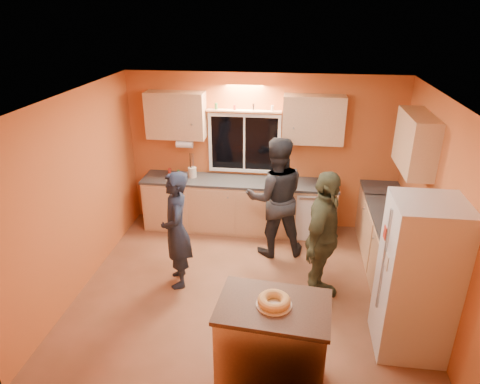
% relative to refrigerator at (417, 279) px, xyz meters
% --- Properties ---
extents(ground, '(4.50, 4.50, 0.00)m').
position_rel_refrigerator_xyz_m(ground, '(-1.89, 0.80, -0.90)').
color(ground, brown).
rests_on(ground, ground).
extents(room_shell, '(4.54, 4.04, 2.61)m').
position_rel_refrigerator_xyz_m(room_shell, '(-1.77, 1.21, 0.72)').
color(room_shell, '#BF6231').
rests_on(room_shell, ground).
extents(back_counter, '(4.23, 0.62, 0.90)m').
position_rel_refrigerator_xyz_m(back_counter, '(-1.88, 2.50, -0.45)').
color(back_counter, tan).
rests_on(back_counter, ground).
extents(right_counter, '(0.62, 1.84, 0.90)m').
position_rel_refrigerator_xyz_m(right_counter, '(0.06, 1.30, -0.45)').
color(right_counter, tan).
rests_on(right_counter, ground).
extents(refrigerator, '(0.72, 0.70, 1.80)m').
position_rel_refrigerator_xyz_m(refrigerator, '(0.00, 0.00, 0.00)').
color(refrigerator, silver).
rests_on(refrigerator, ground).
extents(island, '(1.11, 0.80, 1.02)m').
position_rel_refrigerator_xyz_m(island, '(-1.48, -0.77, -0.38)').
color(island, tan).
rests_on(island, ground).
extents(bundt_pastry, '(0.31, 0.31, 0.09)m').
position_rel_refrigerator_xyz_m(bundt_pastry, '(-1.48, -0.77, 0.16)').
color(bundt_pastry, tan).
rests_on(bundt_pastry, island).
extents(person_left, '(0.55, 0.69, 1.64)m').
position_rel_refrigerator_xyz_m(person_left, '(-2.86, 0.85, -0.08)').
color(person_left, black).
rests_on(person_left, ground).
extents(person_center, '(1.03, 0.88, 1.86)m').
position_rel_refrigerator_xyz_m(person_center, '(-1.60, 1.83, 0.03)').
color(person_center, black).
rests_on(person_center, ground).
extents(person_right, '(0.75, 1.13, 1.79)m').
position_rel_refrigerator_xyz_m(person_right, '(-0.96, 0.73, -0.01)').
color(person_right, '#303220').
rests_on(person_right, ground).
extents(mixing_bowl, '(0.38, 0.38, 0.09)m').
position_rel_refrigerator_xyz_m(mixing_bowl, '(-0.79, 2.46, 0.05)').
color(mixing_bowl, black).
rests_on(mixing_bowl, back_counter).
extents(utensil_crock, '(0.14, 0.14, 0.17)m').
position_rel_refrigerator_xyz_m(utensil_crock, '(-3.04, 2.54, 0.09)').
color(utensil_crock, beige).
rests_on(utensil_crock, back_counter).
extents(potted_plant, '(0.27, 0.24, 0.29)m').
position_rel_refrigerator_xyz_m(potted_plant, '(0.05, 0.87, 0.15)').
color(potted_plant, gray).
rests_on(potted_plant, right_counter).
extents(red_box, '(0.18, 0.15, 0.07)m').
position_rel_refrigerator_xyz_m(red_box, '(0.04, 1.38, 0.04)').
color(red_box, '#B42A1B').
rests_on(red_box, right_counter).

